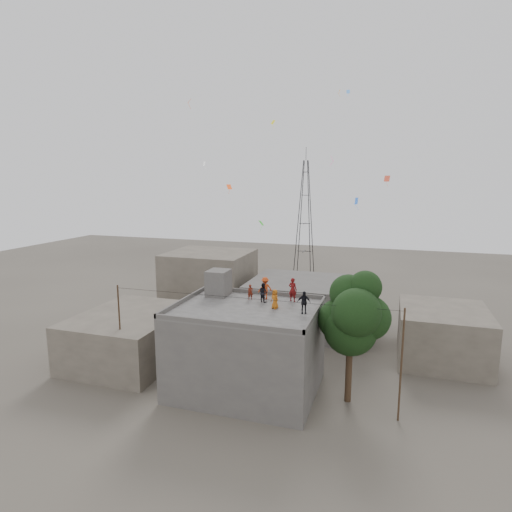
# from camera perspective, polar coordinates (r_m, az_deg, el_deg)

# --- Properties ---
(ground) EXTENTS (140.00, 140.00, 0.00)m
(ground) POSITION_cam_1_polar(r_m,az_deg,el_deg) (32.67, -1.26, -17.25)
(ground) COLOR #49433C
(ground) RESTS_ON ground
(main_building) EXTENTS (10.00, 8.00, 6.10)m
(main_building) POSITION_cam_1_polar(r_m,az_deg,el_deg) (31.38, -1.28, -12.30)
(main_building) COLOR #53514E
(main_building) RESTS_ON ground
(parapet) EXTENTS (10.00, 8.00, 0.30)m
(parapet) POSITION_cam_1_polar(r_m,az_deg,el_deg) (30.30, -1.30, -6.70)
(parapet) COLOR #53514E
(parapet) RESTS_ON main_building
(stair_head_box) EXTENTS (1.60, 1.80, 2.00)m
(stair_head_box) POSITION_cam_1_polar(r_m,az_deg,el_deg) (33.54, -5.02, -3.57)
(stair_head_box) COLOR #53514E
(stair_head_box) RESTS_ON main_building
(neighbor_west) EXTENTS (8.00, 10.00, 4.00)m
(neighbor_west) POSITION_cam_1_polar(r_m,az_deg,el_deg) (38.16, -16.30, -10.25)
(neighbor_west) COLOR #5A5247
(neighbor_west) RESTS_ON ground
(neighbor_north) EXTENTS (12.00, 9.00, 5.00)m
(neighbor_north) POSITION_cam_1_polar(r_m,az_deg,el_deg) (43.89, 7.27, -6.52)
(neighbor_north) COLOR #53514E
(neighbor_north) RESTS_ON ground
(neighbor_northwest) EXTENTS (9.00, 8.00, 7.00)m
(neighbor_northwest) POSITION_cam_1_polar(r_m,az_deg,el_deg) (48.97, -6.20, -3.53)
(neighbor_northwest) COLOR #5A5247
(neighbor_northwest) RESTS_ON ground
(neighbor_east) EXTENTS (7.00, 8.00, 4.40)m
(neighbor_east) POSITION_cam_1_polar(r_m,az_deg,el_deg) (39.77, 23.62, -9.56)
(neighbor_east) COLOR #5A5247
(neighbor_east) RESTS_ON ground
(tree) EXTENTS (4.90, 4.60, 9.10)m
(tree) POSITION_cam_1_polar(r_m,az_deg,el_deg) (29.45, 12.89, -7.77)
(tree) COLOR black
(tree) RESTS_ON ground
(utility_line) EXTENTS (20.12, 0.62, 7.40)m
(utility_line) POSITION_cam_1_polar(r_m,az_deg,el_deg) (29.84, -1.16, -11.91)
(utility_line) COLOR black
(utility_line) RESTS_ON ground
(transmission_tower) EXTENTS (2.97, 2.97, 20.01)m
(transmission_tower) POSITION_cam_1_polar(r_m,az_deg,el_deg) (68.99, 6.52, 5.13)
(transmission_tower) COLOR black
(transmission_tower) RESTS_ON ground
(person_red_adult) EXTENTS (0.74, 0.57, 1.79)m
(person_red_adult) POSITION_cam_1_polar(r_m,az_deg,el_deg) (31.87, 4.92, -4.50)
(person_red_adult) COLOR maroon
(person_red_adult) RESTS_ON main_building
(person_orange_child) EXTENTS (0.80, 0.74, 1.38)m
(person_orange_child) POSITION_cam_1_polar(r_m,az_deg,el_deg) (30.11, 2.53, -5.75)
(person_orange_child) COLOR #BA5E15
(person_orange_child) RESTS_ON main_building
(person_dark_child) EXTENTS (0.87, 0.82, 1.43)m
(person_dark_child) POSITION_cam_1_polar(r_m,az_deg,el_deg) (31.68, 0.97, -4.89)
(person_dark_child) COLOR black
(person_dark_child) RESTS_ON main_building
(person_dark_adult) EXTENTS (0.97, 0.59, 1.54)m
(person_dark_adult) POSITION_cam_1_polar(r_m,az_deg,el_deg) (29.18, 6.39, -6.16)
(person_dark_adult) COLOR black
(person_dark_adult) RESTS_ON main_building
(person_orange_adult) EXTENTS (1.26, 1.17, 1.70)m
(person_orange_adult) POSITION_cam_1_polar(r_m,az_deg,el_deg) (32.37, 1.22, -4.31)
(person_orange_adult) COLOR #C74116
(person_orange_adult) RESTS_ON main_building
(person_red_child) EXTENTS (0.51, 0.45, 1.16)m
(person_red_child) POSITION_cam_1_polar(r_m,az_deg,el_deg) (32.31, -0.75, -4.83)
(person_red_child) COLOR #621D0F
(person_red_child) RESTS_ON main_building
(kites) EXTENTS (17.11, 15.62, 11.50)m
(kites) POSITION_cam_1_polar(r_m,az_deg,el_deg) (35.71, 5.48, 12.60)
(kites) COLOR #FA511A
(kites) RESTS_ON ground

